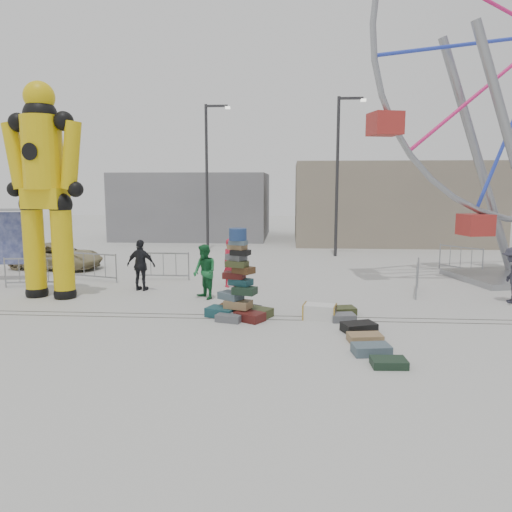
# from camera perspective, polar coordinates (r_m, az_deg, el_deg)

# --- Properties ---
(ground) EXTENTS (90.00, 90.00, 0.00)m
(ground) POSITION_cam_1_polar(r_m,az_deg,el_deg) (13.32, 0.94, -7.98)
(ground) COLOR #9E9E99
(ground) RESTS_ON ground
(track_line_near) EXTENTS (40.00, 0.04, 0.01)m
(track_line_near) POSITION_cam_1_polar(r_m,az_deg,el_deg) (13.90, 1.08, -7.27)
(track_line_near) COLOR #47443F
(track_line_near) RESTS_ON ground
(track_line_far) EXTENTS (40.00, 0.04, 0.01)m
(track_line_far) POSITION_cam_1_polar(r_m,az_deg,el_deg) (14.29, 1.16, -6.84)
(track_line_far) COLOR #47443F
(track_line_far) RESTS_ON ground
(building_right) EXTENTS (12.00, 8.00, 5.00)m
(building_right) POSITION_cam_1_polar(r_m,az_deg,el_deg) (33.40, 14.98, 5.91)
(building_right) COLOR gray
(building_right) RESTS_ON ground
(building_left) EXTENTS (10.00, 8.00, 4.40)m
(building_left) POSITION_cam_1_polar(r_m,az_deg,el_deg) (35.44, -6.91, 5.77)
(building_left) COLOR gray
(building_left) RESTS_ON ground
(lamp_post_right) EXTENTS (1.41, 0.25, 8.00)m
(lamp_post_right) POSITION_cam_1_polar(r_m,az_deg,el_deg) (25.90, 9.48, 9.85)
(lamp_post_right) COLOR #2D2D30
(lamp_post_right) RESTS_ON ground
(lamp_post_left) EXTENTS (1.41, 0.25, 8.00)m
(lamp_post_left) POSITION_cam_1_polar(r_m,az_deg,el_deg) (28.16, -5.46, 9.79)
(lamp_post_left) COLOR #2D2D30
(lamp_post_left) RESTS_ON ground
(suitcase_tower) EXTENTS (1.98, 1.64, 2.51)m
(suitcase_tower) POSITION_cam_1_polar(r_m,az_deg,el_deg) (14.02, -2.00, -4.20)
(suitcase_tower) COLOR #1B4B53
(suitcase_tower) RESTS_ON ground
(crash_test_dummy) EXTENTS (2.84, 1.25, 7.12)m
(crash_test_dummy) POSITION_cam_1_polar(r_m,az_deg,el_deg) (17.52, -23.03, 7.71)
(crash_test_dummy) COLOR black
(crash_test_dummy) RESTS_ON ground
(steamer_trunk) EXTENTS (0.98, 0.69, 0.42)m
(steamer_trunk) POSITION_cam_1_polar(r_m,az_deg,el_deg) (14.00, 7.29, -6.36)
(steamer_trunk) COLOR silver
(steamer_trunk) RESTS_ON ground
(row_case_0) EXTENTS (0.76, 0.65, 0.21)m
(row_case_0) POSITION_cam_1_polar(r_m,az_deg,el_deg) (14.67, 9.98, -6.15)
(row_case_0) COLOR #3B4221
(row_case_0) RESTS_ON ground
(row_case_1) EXTENTS (0.72, 0.57, 0.21)m
(row_case_1) POSITION_cam_1_polar(r_m,az_deg,el_deg) (13.94, 9.90, -6.92)
(row_case_1) COLOR slate
(row_case_1) RESTS_ON ground
(row_case_2) EXTENTS (0.97, 0.79, 0.24)m
(row_case_2) POSITION_cam_1_polar(r_m,az_deg,el_deg) (13.04, 11.68, -7.98)
(row_case_2) COLOR black
(row_case_2) RESTS_ON ground
(row_case_3) EXTENTS (0.86, 0.61, 0.19)m
(row_case_3) POSITION_cam_1_polar(r_m,az_deg,el_deg) (12.28, 12.34, -9.13)
(row_case_3) COLOR #98774D
(row_case_3) RESTS_ON ground
(row_case_4) EXTENTS (0.89, 0.63, 0.22)m
(row_case_4) POSITION_cam_1_polar(r_m,az_deg,el_deg) (11.46, 13.05, -10.36)
(row_case_4) COLOR #4D626E
(row_case_4) RESTS_ON ground
(row_case_5) EXTENTS (0.74, 0.54, 0.17)m
(row_case_5) POSITION_cam_1_polar(r_m,az_deg,el_deg) (10.83, 14.95, -11.69)
(row_case_5) COLOR #1B3122
(row_case_5) RESTS_ON ground
(barricade_dummy_a) EXTENTS (1.99, 0.41, 1.10)m
(barricade_dummy_a) POSITION_cam_1_polar(r_m,az_deg,el_deg) (19.76, -24.06, -1.70)
(barricade_dummy_a) COLOR gray
(barricade_dummy_a) RESTS_ON ground
(barricade_dummy_b) EXTENTS (1.95, 0.67, 1.10)m
(barricade_dummy_b) POSITION_cam_1_polar(r_m,az_deg,el_deg) (20.18, -17.99, -1.18)
(barricade_dummy_b) COLOR gray
(barricade_dummy_b) RESTS_ON ground
(barricade_dummy_c) EXTENTS (2.00, 0.13, 1.10)m
(barricade_dummy_c) POSITION_cam_1_polar(r_m,az_deg,el_deg) (19.71, -10.54, -1.13)
(barricade_dummy_c) COLOR gray
(barricade_dummy_c) RESTS_ON ground
(barricade_wheel_front) EXTENTS (0.62, 1.96, 1.10)m
(barricade_wheel_front) POSITION_cam_1_polar(r_m,az_deg,el_deg) (17.88, 17.95, -2.37)
(barricade_wheel_front) COLOR gray
(barricade_wheel_front) RESTS_ON ground
(barricade_wheel_back) EXTENTS (1.35, 1.61, 1.10)m
(barricade_wheel_back) POSITION_cam_1_polar(r_m,az_deg,el_deg) (22.93, 22.33, -0.30)
(barricade_wheel_back) COLOR gray
(barricade_wheel_back) RESTS_ON ground
(pedestrian_red) EXTENTS (0.76, 0.73, 1.76)m
(pedestrian_red) POSITION_cam_1_polar(r_m,az_deg,el_deg) (18.09, -2.88, -0.79)
(pedestrian_red) COLOR #B3192C
(pedestrian_red) RESTS_ON ground
(pedestrian_green) EXTENTS (1.07, 1.10, 1.78)m
(pedestrian_green) POSITION_cam_1_polar(r_m,az_deg,el_deg) (16.26, -5.89, -1.81)
(pedestrian_green) COLOR #196531
(pedestrian_green) RESTS_ON ground
(pedestrian_black) EXTENTS (1.11, 0.62, 1.80)m
(pedestrian_black) POSITION_cam_1_polar(r_m,az_deg,el_deg) (17.89, -13.00, -1.03)
(pedestrian_black) COLOR black
(pedestrian_black) RESTS_ON ground
(pedestrian_grey) EXTENTS (0.93, 1.27, 1.77)m
(pedestrian_grey) POSITION_cam_1_polar(r_m,az_deg,el_deg) (17.62, 27.22, -1.94)
(pedestrian_grey) COLOR #282936
(pedestrian_grey) RESTS_ON ground
(parked_suv) EXTENTS (4.35, 2.57, 1.13)m
(parked_suv) POSITION_cam_1_polar(r_m,az_deg,el_deg) (23.65, -21.86, 0.01)
(parked_suv) COLOR tan
(parked_suv) RESTS_ON ground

